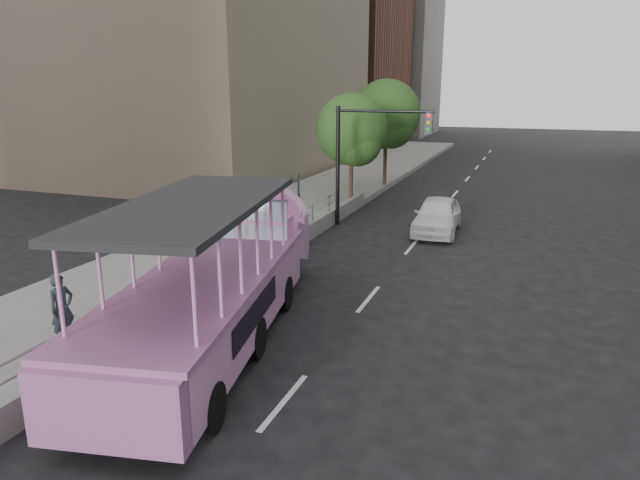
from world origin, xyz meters
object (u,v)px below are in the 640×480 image
street_tree_far (388,117)px  street_tree_near (353,132)px  traffic_signal (364,147)px  pedestrian_near (62,309)px  car (437,215)px  duck_boat (221,281)px  parking_sign (299,202)px

street_tree_far → street_tree_near: bearing=-91.9°
traffic_signal → street_tree_near: (-1.60, 3.43, 0.32)m
pedestrian_near → street_tree_far: bearing=7.3°
street_tree_near → traffic_signal: bearing=-65.0°
street_tree_near → street_tree_far: 6.02m
car → traffic_signal: (-3.23, -0.09, 2.75)m
duck_boat → traffic_signal: traffic_signal is taller
pedestrian_near → traffic_signal: 14.84m
duck_boat → parking_sign: duck_boat is taller
duck_boat → street_tree_near: (-1.50, 15.40, 2.47)m
car → pedestrian_near: 15.69m
duck_boat → car: 12.53m
duck_boat → parking_sign: 7.90m
duck_boat → traffic_signal: (0.10, 11.98, 2.15)m
duck_boat → car: (3.33, 12.07, -0.60)m
pedestrian_near → street_tree_far: (1.46, 23.80, 3.19)m
pedestrian_near → street_tree_far: street_tree_far is taller
duck_boat → car: size_ratio=2.55×
duck_boat → street_tree_far: (-1.30, 21.40, 2.96)m
car → parking_sign: size_ratio=1.54×
car → parking_sign: 6.30m
pedestrian_near → parking_sign: 10.33m
parking_sign → street_tree_near: street_tree_near is taller
parking_sign → street_tree_near: (-0.30, 7.61, 2.04)m
pedestrian_near → parking_sign: bearing=2.1°
street_tree_near → parking_sign: bearing=-87.7°
duck_boat → street_tree_far: 21.65m
traffic_signal → car: bearing=1.6°
duck_boat → traffic_signal: 12.17m
parking_sign → street_tree_far: 13.84m
traffic_signal → street_tree_far: 9.57m
pedestrian_near → traffic_signal: size_ratio=0.31×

